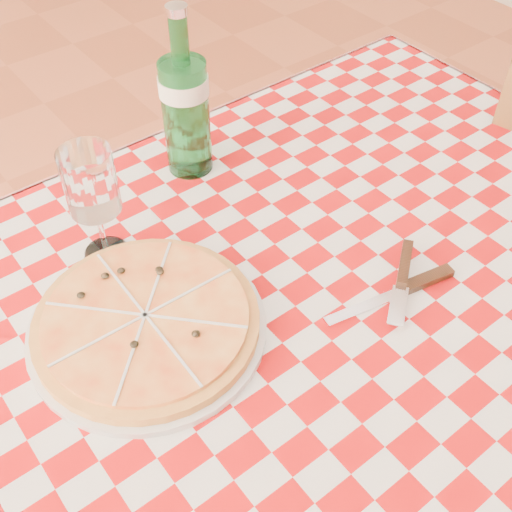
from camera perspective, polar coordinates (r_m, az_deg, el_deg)
The scene contains 6 objects.
dining_table at distance 0.94m, azimuth 3.25°, elevation -8.32°, with size 1.20×0.80×0.75m.
tablecloth at distance 0.86m, azimuth 3.51°, elevation -4.65°, with size 1.30×0.90×0.01m, color #A1090B.
pizza_plate at distance 0.83m, azimuth -9.72°, elevation -5.72°, with size 0.31×0.31×0.04m, color #BE873F, non-canonical shape.
water_bottle at distance 1.00m, azimuth -6.40°, elevation 14.13°, with size 0.08×0.08×0.27m, color #1B6D2F, non-canonical shape.
wine_glass at distance 0.89m, azimuth -14.05°, elevation 4.29°, with size 0.07×0.07×0.18m, color silver, non-canonical shape.
cutlery at distance 0.88m, azimuth 12.75°, elevation -2.75°, with size 0.21×0.18×0.02m, color silver, non-canonical shape.
Camera 1 is at (-0.38, -0.40, 1.42)m, focal length 45.00 mm.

